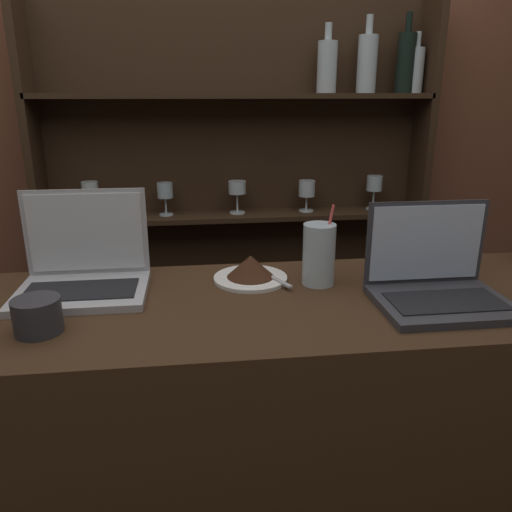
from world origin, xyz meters
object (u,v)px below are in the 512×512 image
(coffee_cup, at_px, (37,316))
(cake_plate, at_px, (251,270))
(water_glass, at_px, (319,254))
(laptop_near, at_px, (84,270))
(laptop_far, at_px, (437,282))

(coffee_cup, bearing_deg, cake_plate, 27.60)
(water_glass, xyz_separation_m, coffee_cup, (-0.62, -0.19, -0.04))
(cake_plate, height_order, coffee_cup, coffee_cup)
(laptop_near, bearing_deg, cake_plate, 2.11)
(laptop_far, bearing_deg, laptop_near, 168.30)
(laptop_near, distance_m, laptop_far, 0.84)
(cake_plate, xyz_separation_m, water_glass, (0.17, -0.04, 0.05))
(laptop_near, height_order, water_glass, laptop_near)
(laptop_near, distance_m, water_glass, 0.58)
(cake_plate, relative_size, coffee_cup, 2.00)
(laptop_near, height_order, laptop_far, laptop_near)
(cake_plate, bearing_deg, laptop_near, -177.89)
(cake_plate, bearing_deg, laptop_far, -24.24)
(cake_plate, bearing_deg, water_glass, -14.86)
(cake_plate, bearing_deg, coffee_cup, -152.40)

